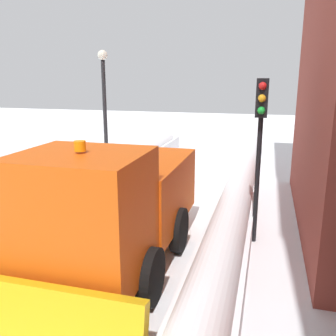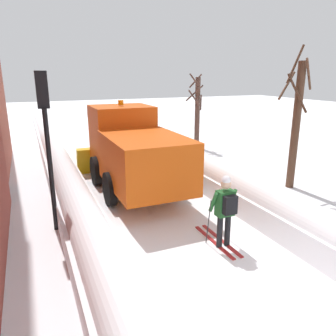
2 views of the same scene
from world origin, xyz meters
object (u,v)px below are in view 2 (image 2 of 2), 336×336
Objects in this scene: traffic_light_pole at (45,122)px; skier at (225,208)px; bare_tree_mid at (197,111)px; bare_tree_near at (296,123)px; plow_truck at (133,150)px.

skier is at bearing -36.23° from traffic_light_pole.
bare_tree_mid is at bearing 42.08° from traffic_light_pole.
traffic_light_pole is at bearing -137.92° from bare_tree_mid.
skier is 5.60m from bare_tree_near.
plow_truck is 3.31× the size of skier.
bare_tree_mid is at bearing 45.01° from plow_truck.
traffic_light_pole is 11.31m from bare_tree_mid.
bare_tree_near reaches higher than bare_tree_mid.
bare_tree_mid is (0.05, 7.45, -0.33)m from bare_tree_near.
skier is at bearing -114.72° from bare_tree_mid.
skier is at bearing -80.97° from plow_truck.
skier is 0.36× the size of bare_tree_near.
plow_truck is at bearing 35.71° from traffic_light_pole.
traffic_light_pole is 1.01× the size of bare_tree_mid.
traffic_light_pole reaches higher than skier.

